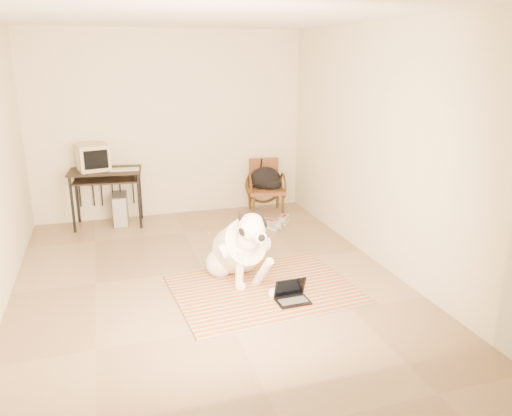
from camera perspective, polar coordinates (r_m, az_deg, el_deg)
name	(u,v)px	position (r m, az deg, el deg)	size (l,w,h in m)	color
floor	(204,270)	(5.73, -6.02, -7.06)	(4.50, 4.50, 0.00)	#987E5D
ceiling	(195,16)	(5.25, -6.99, 20.98)	(4.50, 4.50, 0.00)	white
wall_back	(170,125)	(7.52, -9.82, 9.30)	(4.50, 4.50, 0.00)	beige
wall_front	(267,214)	(3.20, 1.31, -0.73)	(4.50, 4.50, 0.00)	beige
wall_right	(368,143)	(6.02, 12.71, 7.26)	(4.50, 4.50, 0.00)	beige
rug	(264,289)	(5.24, 0.93, -9.23)	(1.92, 1.53, 0.02)	#C84C18
dog	(239,249)	(5.31, -1.91, -4.70)	(0.61, 1.22, 0.91)	white
laptop	(292,295)	(4.97, 4.10, -9.93)	(0.33, 0.24, 0.22)	black
computer_desk	(106,178)	(7.26, -16.79, 3.31)	(1.03, 0.64, 0.81)	black
crt_monitor	(93,157)	(7.23, -18.12, 5.53)	(0.47, 0.45, 0.36)	#BEB595
desk_keyboard	(124,169)	(7.13, -14.80, 4.28)	(0.39, 0.14, 0.03)	#BEB595
pc_tower	(121,209)	(7.43, -15.23, -0.10)	(0.23, 0.48, 0.43)	#535356
rattan_chair	(266,186)	(7.65, 1.10, 2.48)	(0.61, 0.59, 0.81)	brown
backpack	(267,179)	(7.56, 1.22, 3.28)	(0.47, 0.41, 0.35)	black
sneaker_left	(271,224)	(7.03, 1.71, -1.89)	(0.25, 0.34, 0.11)	white
sneaker_right	(284,220)	(7.25, 3.21, -1.35)	(0.26, 0.31, 0.10)	white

